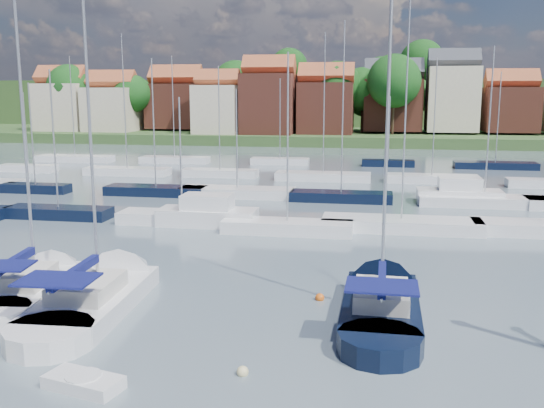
# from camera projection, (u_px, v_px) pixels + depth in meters

# --- Properties ---
(ground) EXTENTS (260.00, 260.00, 0.00)m
(ground) POSITION_uv_depth(u_px,v_px,m) (312.00, 185.00, 61.71)
(ground) COLOR #485562
(ground) RESTS_ON ground
(sailboat_left) EXTENTS (4.30, 10.94, 14.52)m
(sailboat_left) POSITION_uv_depth(u_px,v_px,m) (42.00, 283.00, 29.00)
(sailboat_left) COLOR silver
(sailboat_left) RESTS_ON ground
(sailboat_centre) EXTENTS (3.97, 12.84, 17.19)m
(sailboat_centre) POSITION_uv_depth(u_px,v_px,m) (109.00, 290.00, 28.12)
(sailboat_centre) COLOR silver
(sailboat_centre) RESTS_ON ground
(sailboat_navy) EXTENTS (3.29, 11.87, 16.38)m
(sailboat_navy) POSITION_uv_depth(u_px,v_px,m) (381.00, 299.00, 26.88)
(sailboat_navy) COLOR black
(sailboat_navy) RESTS_ON ground
(tender) EXTENTS (2.73, 1.73, 0.55)m
(tender) POSITION_uv_depth(u_px,v_px,m) (84.00, 382.00, 19.42)
(tender) COLOR silver
(tender) RESTS_ON ground
(buoy_d) EXTENTS (0.41, 0.41, 0.41)m
(buoy_d) POSITION_uv_depth(u_px,v_px,m) (243.00, 375.00, 20.41)
(buoy_d) COLOR beige
(buoy_d) RESTS_ON ground
(buoy_e) EXTENTS (0.42, 0.42, 0.42)m
(buoy_e) POSITION_uv_depth(u_px,v_px,m) (320.00, 300.00, 27.75)
(buoy_e) COLOR #D85914
(buoy_e) RESTS_ON ground
(marina_field) EXTENTS (79.62, 41.41, 15.93)m
(marina_field) POSITION_uv_depth(u_px,v_px,m) (327.00, 189.00, 56.61)
(marina_field) COLOR silver
(marina_field) RESTS_ON ground
(far_shore_town) EXTENTS (212.46, 90.00, 22.27)m
(far_shore_town) POSITION_uv_depth(u_px,v_px,m) (361.00, 111.00, 150.26)
(far_shore_town) COLOR #385229
(far_shore_town) RESTS_ON ground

